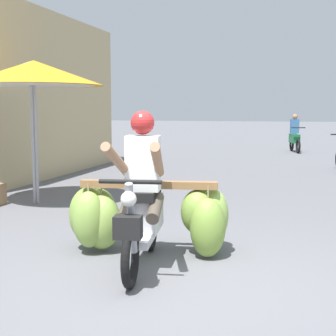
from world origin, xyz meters
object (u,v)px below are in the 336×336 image
market_umbrella_near_shop (31,74)px  market_umbrella_further_along (34,73)px  motorbike_main_loaded (143,213)px  motorbike_distant_ahead_left (295,137)px

market_umbrella_near_shop → market_umbrella_further_along: size_ratio=0.99×
motorbike_main_loaded → motorbike_distant_ahead_left: motorbike_main_loaded is taller
motorbike_main_loaded → motorbike_distant_ahead_left: 14.17m
market_umbrella_further_along → motorbike_distant_ahead_left: bearing=71.2°
motorbike_main_loaded → market_umbrella_near_shop: (-2.73, 2.43, 1.70)m
motorbike_main_loaded → market_umbrella_further_along: (-2.69, 2.46, 1.71)m
market_umbrella_near_shop → market_umbrella_further_along: market_umbrella_further_along is taller
market_umbrella_further_along → market_umbrella_near_shop: bearing=-149.6°
motorbike_distant_ahead_left → market_umbrella_further_along: market_umbrella_further_along is taller
motorbike_distant_ahead_left → market_umbrella_near_shop: size_ratio=0.67×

